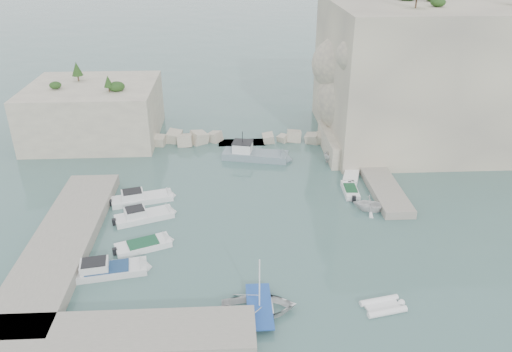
{
  "coord_description": "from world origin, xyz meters",
  "views": [
    {
      "loc": [
        -2.29,
        -37.68,
        24.52
      ],
      "look_at": [
        0.0,
        6.0,
        3.0
      ],
      "focal_mm": 35.0,
      "sensor_mm": 36.0,
      "label": 1
    }
  ],
  "objects_px": {
    "inflatable_dinghy": "(383,308)",
    "work_boat": "(255,159)",
    "rowboat": "(259,311)",
    "motorboat_a": "(143,201)",
    "motorboat_c": "(144,248)",
    "motorboat_b": "(145,219)",
    "tender_east_b": "(350,193)",
    "tender_east_c": "(351,177)",
    "tender_east_d": "(341,163)",
    "tender_east_a": "(370,211)",
    "motorboat_d": "(108,273)"
  },
  "relations": [
    {
      "from": "inflatable_dinghy",
      "to": "work_boat",
      "type": "xyz_separation_m",
      "value": [
        -7.87,
        26.84,
        0.0
      ]
    },
    {
      "from": "rowboat",
      "to": "motorboat_a",
      "type": "bearing_deg",
      "value": 32.34
    },
    {
      "from": "motorboat_c",
      "to": "motorboat_a",
      "type": "bearing_deg",
      "value": 77.05
    },
    {
      "from": "motorboat_b",
      "to": "tender_east_b",
      "type": "height_order",
      "value": "motorboat_b"
    },
    {
      "from": "motorboat_a",
      "to": "inflatable_dinghy",
      "type": "bearing_deg",
      "value": -55.84
    },
    {
      "from": "motorboat_b",
      "to": "tender_east_c",
      "type": "distance_m",
      "value": 22.99
    },
    {
      "from": "motorboat_a",
      "to": "motorboat_c",
      "type": "bearing_deg",
      "value": -96.05
    },
    {
      "from": "motorboat_a",
      "to": "inflatable_dinghy",
      "type": "xyz_separation_m",
      "value": [
        19.81,
        -17.0,
        0.0
      ]
    },
    {
      "from": "work_boat",
      "to": "tender_east_d",
      "type": "bearing_deg",
      "value": 2.39
    },
    {
      "from": "rowboat",
      "to": "tender_east_a",
      "type": "height_order",
      "value": "tender_east_a"
    },
    {
      "from": "motorboat_c",
      "to": "motorboat_d",
      "type": "height_order",
      "value": "motorboat_d"
    },
    {
      "from": "motorboat_c",
      "to": "tender_east_c",
      "type": "relative_size",
      "value": 1.06
    },
    {
      "from": "tender_east_c",
      "to": "work_boat",
      "type": "relative_size",
      "value": 0.57
    },
    {
      "from": "rowboat",
      "to": "tender_east_c",
      "type": "height_order",
      "value": "rowboat"
    },
    {
      "from": "motorboat_b",
      "to": "work_boat",
      "type": "bearing_deg",
      "value": 29.65
    },
    {
      "from": "motorboat_c",
      "to": "motorboat_a",
      "type": "height_order",
      "value": "motorboat_a"
    },
    {
      "from": "motorboat_c",
      "to": "tender_east_d",
      "type": "bearing_deg",
      "value": 16.4
    },
    {
      "from": "motorboat_c",
      "to": "tender_east_a",
      "type": "height_order",
      "value": "tender_east_a"
    },
    {
      "from": "motorboat_d",
      "to": "tender_east_a",
      "type": "relative_size",
      "value": 2.01
    },
    {
      "from": "motorboat_c",
      "to": "rowboat",
      "type": "relative_size",
      "value": 0.94
    },
    {
      "from": "motorboat_c",
      "to": "tender_east_b",
      "type": "distance_m",
      "value": 21.96
    },
    {
      "from": "tender_east_b",
      "to": "work_boat",
      "type": "bearing_deg",
      "value": 47.8
    },
    {
      "from": "inflatable_dinghy",
      "to": "work_boat",
      "type": "height_order",
      "value": "work_boat"
    },
    {
      "from": "motorboat_d",
      "to": "tender_east_b",
      "type": "distance_m",
      "value": 25.58
    },
    {
      "from": "tender_east_b",
      "to": "tender_east_d",
      "type": "height_order",
      "value": "tender_east_d"
    },
    {
      "from": "motorboat_a",
      "to": "work_boat",
      "type": "xyz_separation_m",
      "value": [
        11.94,
        9.85,
        0.0
      ]
    },
    {
      "from": "inflatable_dinghy",
      "to": "tender_east_b",
      "type": "relative_size",
      "value": 0.8
    },
    {
      "from": "motorboat_d",
      "to": "tender_east_c",
      "type": "distance_m",
      "value": 28.37
    },
    {
      "from": "rowboat",
      "to": "tender_east_a",
      "type": "relative_size",
      "value": 1.61
    },
    {
      "from": "inflatable_dinghy",
      "to": "tender_east_d",
      "type": "bearing_deg",
      "value": 73.16
    },
    {
      "from": "motorboat_b",
      "to": "inflatable_dinghy",
      "type": "xyz_separation_m",
      "value": [
        19.07,
        -13.49,
        0.0
      ]
    },
    {
      "from": "inflatable_dinghy",
      "to": "tender_east_b",
      "type": "bearing_deg",
      "value": 73.08
    },
    {
      "from": "rowboat",
      "to": "work_boat",
      "type": "bearing_deg",
      "value": -2.75
    },
    {
      "from": "motorboat_a",
      "to": "tender_east_b",
      "type": "distance_m",
      "value": 21.38
    },
    {
      "from": "motorboat_b",
      "to": "tender_east_c",
      "type": "height_order",
      "value": "motorboat_b"
    },
    {
      "from": "motorboat_c",
      "to": "work_boat",
      "type": "distance_m",
      "value": 21.08
    },
    {
      "from": "tender_east_c",
      "to": "tender_east_a",
      "type": "bearing_deg",
      "value": -160.83
    },
    {
      "from": "tender_east_a",
      "to": "tender_east_b",
      "type": "xyz_separation_m",
      "value": [
        -1.09,
        3.76,
        0.0
      ]
    },
    {
      "from": "motorboat_c",
      "to": "motorboat_d",
      "type": "bearing_deg",
      "value": -145.89
    },
    {
      "from": "rowboat",
      "to": "inflatable_dinghy",
      "type": "xyz_separation_m",
      "value": [
        8.95,
        -0.13,
        0.0
      ]
    },
    {
      "from": "tender_east_a",
      "to": "motorboat_c",
      "type": "bearing_deg",
      "value": 120.72
    },
    {
      "from": "motorboat_d",
      "to": "motorboat_a",
      "type": "xyz_separation_m",
      "value": [
        0.95,
        11.83,
        0.0
      ]
    },
    {
      "from": "tender_east_b",
      "to": "rowboat",
      "type": "bearing_deg",
      "value": 151.14
    },
    {
      "from": "rowboat",
      "to": "work_boat",
      "type": "xyz_separation_m",
      "value": [
        1.08,
        26.71,
        0.0
      ]
    },
    {
      "from": "tender_east_d",
      "to": "inflatable_dinghy",
      "type": "bearing_deg",
      "value": -179.6
    },
    {
      "from": "tender_east_c",
      "to": "tender_east_d",
      "type": "height_order",
      "value": "tender_east_d"
    },
    {
      "from": "tender_east_b",
      "to": "motorboat_d",
      "type": "bearing_deg",
      "value": 121.3
    },
    {
      "from": "motorboat_a",
      "to": "motorboat_b",
      "type": "bearing_deg",
      "value": -93.36
    },
    {
      "from": "motorboat_a",
      "to": "tender_east_a",
      "type": "relative_size",
      "value": 1.97
    },
    {
      "from": "motorboat_b",
      "to": "inflatable_dinghy",
      "type": "distance_m",
      "value": 23.36
    }
  ]
}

